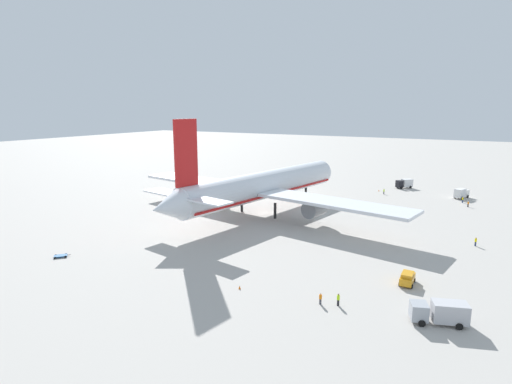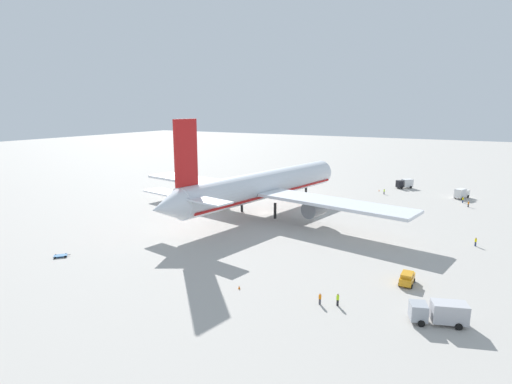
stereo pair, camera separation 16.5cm
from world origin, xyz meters
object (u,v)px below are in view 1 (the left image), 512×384
object	(u,v)px
traffic_cone_1	(379,190)
service_truck_1	(441,312)
service_truck_0	(461,193)
ground_worker_4	(463,200)
ground_worker_1	(320,299)
ground_worker_5	(338,299)
ground_worker_3	(476,242)
airliner	(262,186)
service_truck_2	(405,183)
ground_worker_0	(468,204)
ground_worker_2	(384,191)
baggage_cart_0	(61,256)
service_van	(407,278)
traffic_cone_0	(240,287)

from	to	relation	value
traffic_cone_1	service_truck_1	bearing A→B (deg)	-162.29
service_truck_0	ground_worker_4	distance (m)	6.60
ground_worker_1	ground_worker_5	xyz separation A→B (m)	(0.85, -2.33, 0.07)
ground_worker_3	service_truck_0	bearing A→B (deg)	6.19
airliner	service_truck_0	size ratio (longest dim) A/B	13.06
service_truck_2	ground_worker_0	world-z (taller)	service_truck_2
ground_worker_0	ground_worker_1	size ratio (longest dim) A/B	1.03
ground_worker_2	ground_worker_1	bearing A→B (deg)	-173.83
baggage_cart_0	ground_worker_5	bearing A→B (deg)	-82.69
service_van	ground_worker_3	distance (m)	27.48
service_truck_2	baggage_cart_0	world-z (taller)	service_truck_2
service_van	ground_worker_2	distance (m)	71.45
ground_worker_3	traffic_cone_1	bearing A→B (deg)	32.36
airliner	ground_worker_4	world-z (taller)	airliner
ground_worker_4	ground_worker_0	bearing A→B (deg)	-162.18
baggage_cart_0	ground_worker_0	world-z (taller)	ground_worker_0
baggage_cart_0	traffic_cone_0	size ratio (longest dim) A/B	4.87
service_truck_1	ground_worker_5	distance (m)	13.18
ground_worker_5	service_truck_0	bearing A→B (deg)	-7.19
service_truck_1	service_van	world-z (taller)	service_truck_1
service_van	baggage_cart_0	xyz separation A→B (m)	(-18.89, 58.72, -0.77)
service_truck_0	service_truck_2	size ratio (longest dim) A/B	1.11
ground_worker_1	ground_worker_4	distance (m)	82.16
baggage_cart_0	airliner	bearing A→B (deg)	-20.69
ground_worker_4	ground_worker_2	bearing A→B (deg)	87.01
ground_worker_3	traffic_cone_0	xyz separation A→B (m)	(-40.39, 31.17, -0.63)
service_van	ground_worker_0	xyz separation A→B (m)	(62.64, -6.07, -0.15)
service_truck_0	baggage_cart_0	bearing A→B (deg)	146.22
ground_worker_0	service_van	bearing A→B (deg)	174.46
service_truck_1	traffic_cone_0	world-z (taller)	service_truck_1
service_truck_0	ground_worker_0	xyz separation A→B (m)	(-11.70, -2.42, -0.75)
service_van	traffic_cone_1	distance (m)	76.15
baggage_cart_0	ground_worker_0	xyz separation A→B (m)	(81.52, -64.79, 0.61)
service_truck_0	ground_worker_3	world-z (taller)	service_truck_0
ground_worker_1	ground_worker_3	xyz separation A→B (m)	(39.13, -18.51, 0.06)
service_van	ground_worker_1	distance (m)	16.27
service_van	ground_worker_5	world-z (taller)	service_van
airliner	ground_worker_2	distance (m)	47.39
service_truck_1	ground_worker_3	bearing A→B (deg)	-4.86
service_truck_0	traffic_cone_1	size ratio (longest dim) A/B	11.28
service_truck_1	service_truck_2	world-z (taller)	service_truck_2
service_truck_1	traffic_cone_1	xyz separation A→B (m)	(83.87, 26.79, -1.35)
service_truck_2	baggage_cart_0	distance (m)	110.96
service_truck_2	ground_worker_3	distance (m)	61.50
airliner	ground_worker_3	distance (m)	50.41
ground_worker_2	ground_worker_4	bearing A→B (deg)	-92.99
ground_worker_2	ground_worker_4	size ratio (longest dim) A/B	1.01
ground_worker_4	ground_worker_5	size ratio (longest dim) A/B	0.97
traffic_cone_1	ground_worker_1	bearing A→B (deg)	-172.48
airliner	ground_worker_2	bearing A→B (deg)	-28.73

